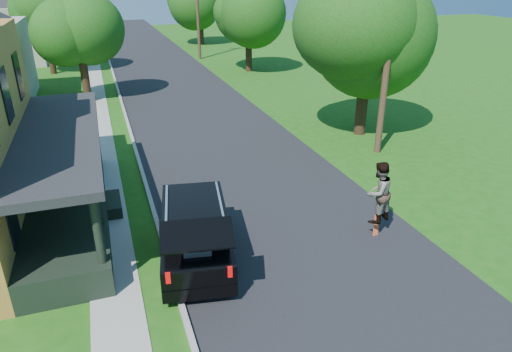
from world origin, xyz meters
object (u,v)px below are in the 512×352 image
object	(u,v)px
utility_pole_near	(392,23)
tree_right_near	(368,28)
skateboarder	(378,192)
black_suv	(195,232)

from	to	relation	value
utility_pole_near	tree_right_near	bearing A→B (deg)	96.08
tree_right_near	utility_pole_near	bearing A→B (deg)	-102.08
skateboarder	tree_right_near	bearing A→B (deg)	-137.45
utility_pole_near	skateboarder	bearing A→B (deg)	-105.46
utility_pole_near	black_suv	bearing A→B (deg)	-131.51
black_suv	utility_pole_near	world-z (taller)	utility_pole_near
black_suv	utility_pole_near	distance (m)	12.58
black_suv	tree_right_near	bearing A→B (deg)	48.44
skateboarder	tree_right_near	world-z (taller)	tree_right_near
black_suv	skateboarder	xyz separation A→B (m)	(5.70, -0.61, 0.64)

